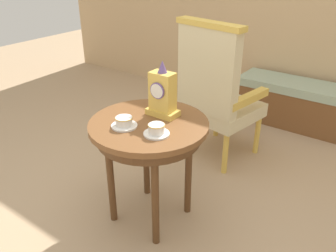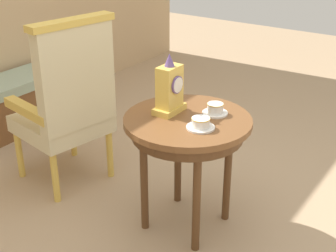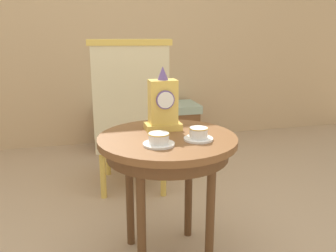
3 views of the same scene
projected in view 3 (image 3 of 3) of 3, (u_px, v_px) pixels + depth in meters
name	position (u px, v px, depth m)	size (l,w,h in m)	color
wall_back	(111.00, 8.00, 3.68)	(6.00, 0.10, 2.80)	tan
side_table	(167.00, 152.00, 1.84)	(0.70, 0.70, 0.69)	brown
teacup_left	(159.00, 140.00, 1.67)	(0.15, 0.15, 0.06)	white
teacup_right	(198.00, 134.00, 1.75)	(0.14, 0.14, 0.06)	white
mantel_clock	(163.00, 105.00, 1.90)	(0.19, 0.11, 0.34)	gold
armchair	(132.00, 115.00, 2.65)	(0.63, 0.62, 1.14)	beige
window_bench	(148.00, 126.00, 3.79)	(1.07, 0.40, 0.44)	#9EB299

